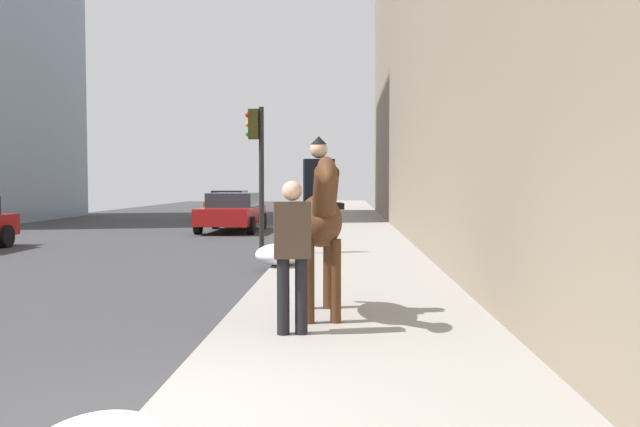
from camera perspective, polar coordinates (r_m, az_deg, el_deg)
name	(u,v)px	position (r m, az deg, el deg)	size (l,w,h in m)	color
mounted_horse_near	(320,217)	(8.04, -0.03, -0.33)	(2.15, 0.75, 2.27)	#4C2B16
pedestrian_greeting	(292,247)	(7.12, -2.48, -2.93)	(0.31, 0.43, 1.70)	black
car_mid_lane	(233,211)	(24.29, -7.73, 0.19)	(4.56, 2.16, 1.44)	maroon
car_far_lane	(229,204)	(32.89, -8.01, 0.81)	(4.11, 2.01, 1.44)	orange
traffic_light_near_curb	(258,157)	(15.28, -5.54, 4.99)	(0.20, 0.44, 3.58)	black
snow_pile_far	(279,254)	(13.27, -3.61, -3.62)	(1.27, 0.98, 0.44)	white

